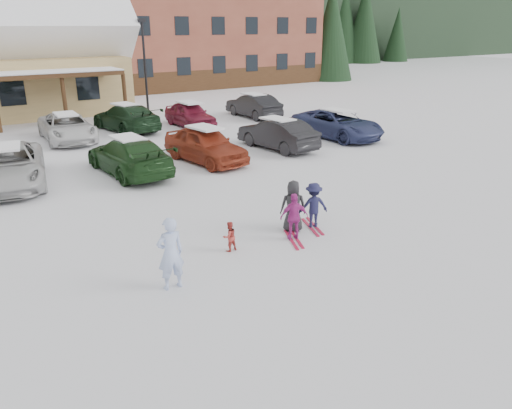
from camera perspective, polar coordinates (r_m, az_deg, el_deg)
ground at (r=13.09m, az=1.31°, el=-5.62°), size 160.00×160.00×0.00m
lamp_post at (r=35.53m, az=-12.63°, el=15.86°), size 0.50×0.25×6.00m
conifer_1 at (r=55.58m, az=8.66°, el=20.36°), size 4.84×4.84×11.22m
conifer_3 at (r=55.20m, az=-21.01°, el=18.15°), size 3.96×3.96×9.18m
conifer_4 at (r=69.01m, az=3.12°, el=20.65°), size 5.06×5.06×11.73m
adult_skier at (r=11.27m, az=-9.75°, el=-5.54°), size 0.64×0.43×1.71m
toddler_red at (r=13.09m, az=-3.06°, el=-3.67°), size 0.42×0.33×0.82m
child_navy at (r=14.59m, az=6.57°, el=-0.10°), size 1.00×0.77×1.36m
skis_child_navy at (r=14.83m, az=6.47°, el=-2.52°), size 0.66×1.39×0.03m
child_magenta at (r=13.70m, az=4.39°, el=-1.42°), size 0.85×0.60×1.34m
skis_child_magenta at (r=13.95m, az=4.32°, el=-3.93°), size 0.71×1.37×0.03m
bystander_dark at (r=14.27m, az=4.26°, el=-0.19°), size 0.87×0.79×1.50m
parked_car_2 at (r=20.49m, az=-26.46°, el=3.96°), size 3.32×5.64×1.47m
parked_car_3 at (r=20.48m, az=-14.29°, el=5.43°), size 2.32×5.14×1.46m
parked_car_4 at (r=21.69m, az=-5.80°, el=6.81°), size 2.40×4.66×1.52m
parked_car_5 at (r=23.97m, az=2.47°, el=8.06°), size 2.00×4.52×1.44m
parked_car_6 at (r=26.75m, az=9.26°, el=9.08°), size 2.83×5.39×1.45m
parked_car_10 at (r=27.41m, az=-20.76°, el=8.24°), size 2.55×5.09×1.38m
parked_car_11 at (r=29.12m, az=-14.62°, el=9.60°), size 2.83×5.37×1.48m
parked_car_12 at (r=29.64m, az=-7.55°, el=10.16°), size 1.76×4.16×1.40m
parked_car_13 at (r=32.45m, az=-0.30°, el=11.23°), size 1.63×4.47×1.46m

